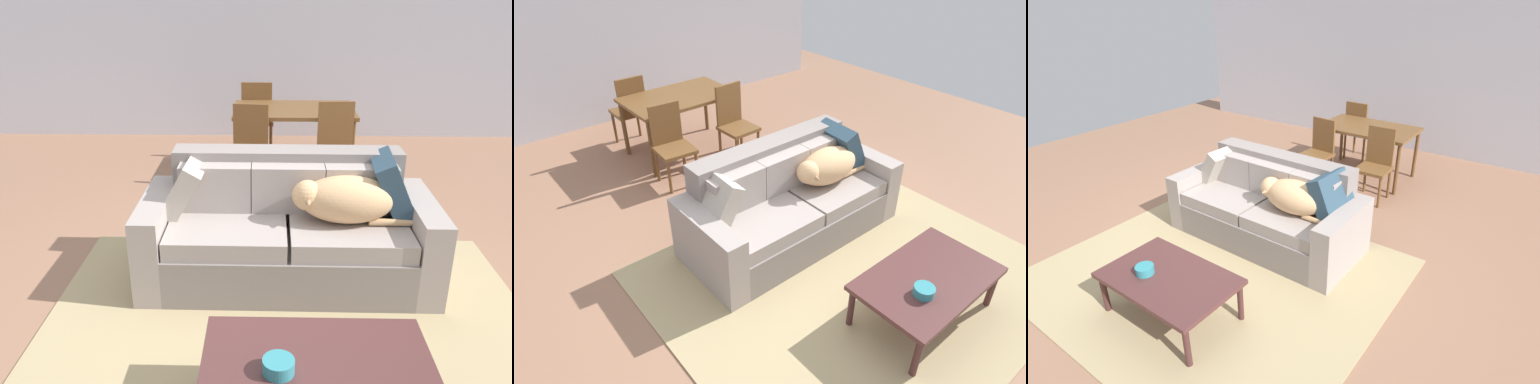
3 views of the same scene
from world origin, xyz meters
The scene contains 13 objects.
ground_plane centered at (0.00, 0.00, 0.00)m, with size 10.00×10.00×0.00m, color #996C52.
back_partition centered at (0.00, 4.00, 1.35)m, with size 8.00×0.12×2.70m, color silver.
area_rug centered at (0.29, -0.65, 0.01)m, with size 3.20×2.78×0.01m, color tan.
couch centered at (0.29, 0.18, 0.35)m, with size 2.10×0.91×0.91m.
dog_on_left_cushion centered at (0.67, 0.08, 0.66)m, with size 0.83×0.38×0.33m.
throw_pillow_by_left_arm centered at (-0.46, 0.24, 0.68)m, with size 0.14×0.40×0.40m, color #AFA596.
throw_pillow_by_right_arm centered at (1.05, 0.23, 0.70)m, with size 0.15×0.46×0.46m, color #2D485A.
coffee_table centered at (0.39, -1.28, 0.37)m, with size 1.11×0.68×0.41m.
bowl_on_coffee_table centered at (0.20, -1.36, 0.44)m, with size 0.15×0.15×0.07m, color teal.
dining_table centered at (0.43, 2.40, 0.68)m, with size 1.32×0.83×0.76m.
dining_chair_near_left centered at (-0.04, 1.80, 0.50)m, with size 0.43×0.43×0.92m.
dining_chair_near_right centered at (0.84, 1.79, 0.52)m, with size 0.41×0.41×0.95m.
dining_chair_far_left centered at (0.02, 2.94, 0.53)m, with size 0.41×0.41×0.96m.
Camera 3 is at (2.70, -2.91, 2.47)m, focal length 28.52 mm.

